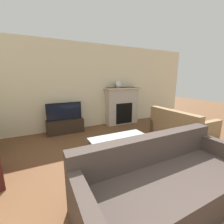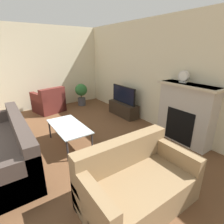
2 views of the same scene
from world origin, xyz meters
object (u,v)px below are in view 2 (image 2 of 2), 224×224
at_px(tv, 124,95).
at_px(potted_plant, 81,92).
at_px(couch_loveseat, 136,184).
at_px(armchair_by_window, 49,103).
at_px(mantel_clock, 184,76).
at_px(coffee_table, 69,127).
at_px(couch_sectional, 2,150).

height_order(tv, potted_plant, tv).
distance_m(couch_loveseat, potted_plant, 4.55).
xyz_separation_m(tv, armchair_by_window, (-1.66, -1.78, -0.36)).
height_order(couch_loveseat, armchair_by_window, same).
distance_m(potted_plant, mantel_clock, 3.74).
distance_m(armchair_by_window, coffee_table, 2.41).
xyz_separation_m(couch_sectional, armchair_by_window, (-2.37, 1.50, 0.02)).
height_order(tv, couch_loveseat, tv).
relative_size(coffee_table, potted_plant, 1.51).
bearing_deg(coffee_table, armchair_by_window, 173.53).
relative_size(couch_loveseat, mantel_clock, 5.93).
height_order(tv, mantel_clock, mantel_clock).
distance_m(couch_sectional, couch_loveseat, 2.41).
bearing_deg(couch_sectional, tv, 102.14).
bearing_deg(couch_loveseat, coffee_table, 94.67).
bearing_deg(tv, mantel_clock, 2.93).
height_order(couch_sectional, coffee_table, couch_sectional).
relative_size(couch_sectional, mantel_clock, 9.40).
bearing_deg(tv, couch_sectional, -77.86).
height_order(couch_loveseat, potted_plant, couch_loveseat).
xyz_separation_m(coffee_table, potted_plant, (-2.42, 1.44, 0.08)).
distance_m(tv, armchair_by_window, 2.46).
xyz_separation_m(couch_loveseat, coffee_table, (-1.94, -0.16, 0.11)).
xyz_separation_m(tv, coffee_table, (0.73, -2.05, -0.26)).
relative_size(couch_sectional, potted_plant, 2.99).
height_order(couch_sectional, potted_plant, couch_sectional).
bearing_deg(armchair_by_window, potted_plant, 167.01).
bearing_deg(potted_plant, couch_loveseat, -16.42).
bearing_deg(potted_plant, couch_sectional, -48.11).
relative_size(potted_plant, mantel_clock, 3.15).
xyz_separation_m(tv, potted_plant, (-1.69, -0.61, -0.18)).
bearing_deg(potted_plant, tv, 19.72).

